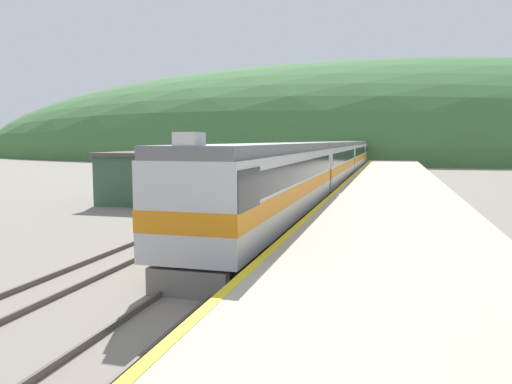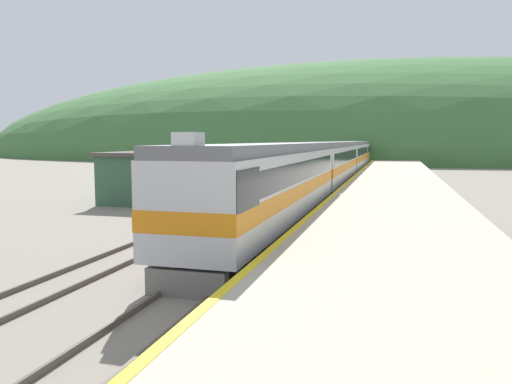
% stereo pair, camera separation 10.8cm
% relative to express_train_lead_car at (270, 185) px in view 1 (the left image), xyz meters
% --- Properties ---
extents(track_main, '(1.52, 180.00, 0.16)m').
position_rel_express_train_lead_car_xyz_m(track_main, '(0.00, 42.90, -2.16)').
color(track_main, '#4C443D').
rests_on(track_main, ground).
extents(track_siding, '(1.52, 180.00, 0.16)m').
position_rel_express_train_lead_car_xyz_m(track_siding, '(-4.07, 42.90, -2.16)').
color(track_siding, '#4C443D').
rests_on(track_siding, ground).
extents(platform, '(7.16, 140.00, 1.11)m').
position_rel_express_train_lead_car_xyz_m(platform, '(5.42, 22.90, -1.69)').
color(platform, '#B2A893').
rests_on(platform, ground).
extents(distant_hills, '(220.02, 99.01, 46.34)m').
position_rel_express_train_lead_car_xyz_m(distant_hills, '(0.00, 108.22, -2.24)').
color(distant_hills, '#3D6B38').
rests_on(distant_hills, ground).
extents(station_shed, '(5.59, 6.36, 3.45)m').
position_rel_express_train_lead_car_xyz_m(station_shed, '(-10.70, 9.31, -0.50)').
color(station_shed, '#385B42').
rests_on(station_shed, ground).
extents(express_train_lead_car, '(3.00, 19.71, 4.46)m').
position_rel_express_train_lead_car_xyz_m(express_train_lead_car, '(0.00, 0.00, 0.00)').
color(express_train_lead_car, black).
rests_on(express_train_lead_car, ground).
extents(carriage_second, '(2.99, 20.48, 4.10)m').
position_rel_express_train_lead_car_xyz_m(carriage_second, '(0.00, 21.21, -0.01)').
color(carriage_second, black).
rests_on(carriage_second, ground).
extents(carriage_third, '(2.99, 20.48, 4.10)m').
position_rel_express_train_lead_car_xyz_m(carriage_third, '(0.00, 42.57, -0.01)').
color(carriage_third, black).
rests_on(carriage_third, ground).
extents(carriage_fourth, '(2.99, 20.48, 4.10)m').
position_rel_express_train_lead_car_xyz_m(carriage_fourth, '(0.00, 63.93, -0.01)').
color(carriage_fourth, black).
rests_on(carriage_fourth, ground).
extents(siding_train, '(2.90, 36.95, 3.53)m').
position_rel_express_train_lead_car_xyz_m(siding_train, '(-4.07, 28.06, -0.42)').
color(siding_train, black).
rests_on(siding_train, ground).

